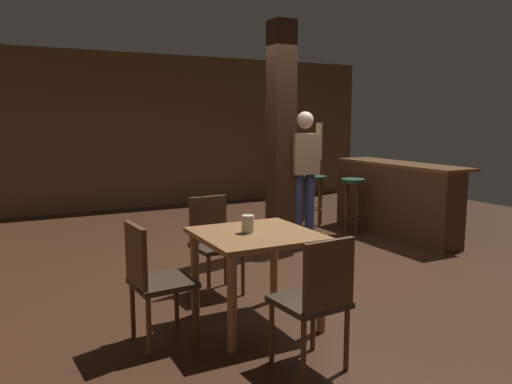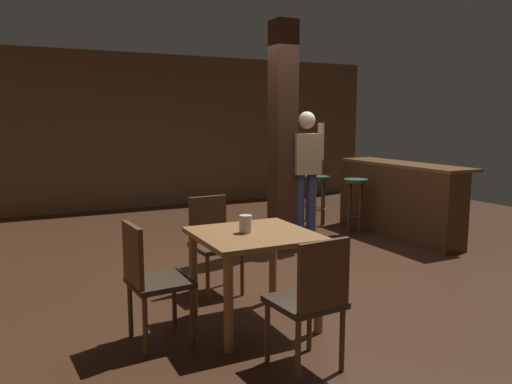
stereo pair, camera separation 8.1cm
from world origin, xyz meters
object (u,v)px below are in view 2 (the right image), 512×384
object	(u,v)px
chair_north	(213,239)
chair_south	(312,297)
dining_table	(253,249)
bar_counter	(397,199)
chair_west	(150,276)
standing_person	(306,170)
bar_stool_mid	(318,189)
bar_stool_near	(355,193)
napkin_cup	(246,224)
bar_stool_far	(303,187)

from	to	relation	value
chair_north	chair_south	world-z (taller)	same
dining_table	bar_counter	distance (m)	3.64
dining_table	chair_west	xyz separation A→B (m)	(-0.83, 0.01, -0.11)
chair_west	chair_south	world-z (taller)	same
chair_west	standing_person	bearing A→B (deg)	36.86
chair_west	bar_stool_mid	distance (m)	4.43
dining_table	bar_stool_near	bearing A→B (deg)	39.64
chair_west	chair_south	distance (m)	1.20
dining_table	chair_south	size ratio (longest dim) A/B	1.00
chair_north	napkin_cup	xyz separation A→B (m)	(-0.05, -0.84, 0.31)
chair_south	standing_person	world-z (taller)	standing_person
bar_stool_near	bar_counter	bearing A→B (deg)	-37.13
standing_person	bar_stool_far	world-z (taller)	standing_person
dining_table	bar_counter	xyz separation A→B (m)	(3.13, 1.86, -0.09)
chair_south	napkin_cup	world-z (taller)	chair_south
chair_south	standing_person	size ratio (longest dim) A/B	0.52
chair_north	standing_person	distance (m)	1.95
chair_west	bar_stool_near	size ratio (longest dim) A/B	1.13
bar_stool_mid	bar_stool_far	bearing A→B (deg)	90.36
chair_south	napkin_cup	distance (m)	0.94
standing_person	chair_south	bearing A→B (deg)	-120.89
bar_stool_near	bar_stool_far	xyz separation A→B (m)	(-0.17, 1.14, -0.04)
chair_north	bar_counter	xyz separation A→B (m)	(3.13, 1.00, 0.02)
bar_counter	napkin_cup	bearing A→B (deg)	-149.96
chair_south	bar_stool_far	xyz separation A→B (m)	(2.51, 4.22, 0.04)
bar_stool_mid	bar_stool_far	distance (m)	0.44
chair_north	bar_stool_far	distance (m)	3.54
chair_north	bar_counter	distance (m)	3.29
bar_stool_near	bar_stool_mid	xyz separation A→B (m)	(-0.16, 0.70, -0.02)
standing_person	bar_counter	world-z (taller)	standing_person
bar_stool_near	bar_stool_far	distance (m)	1.16
chair_south	napkin_cup	bearing A→B (deg)	93.42
dining_table	bar_stool_near	xyz separation A→B (m)	(2.67, 2.21, -0.03)
chair_west	chair_south	bearing A→B (deg)	-46.60
chair_north	bar_stool_near	size ratio (longest dim) A/B	1.13
chair_north	napkin_cup	size ratio (longest dim) A/B	6.43
dining_table	bar_stool_mid	bearing A→B (deg)	49.31
napkin_cup	bar_counter	xyz separation A→B (m)	(3.18, 1.84, -0.29)
bar_stool_near	bar_stool_far	size ratio (longest dim) A/B	1.07
chair_west	dining_table	bearing A→B (deg)	-0.39
dining_table	chair_north	xyz separation A→B (m)	(-0.01, 0.86, -0.11)
bar_counter	bar_stool_far	size ratio (longest dim) A/B	2.94
standing_person	bar_stool_near	size ratio (longest dim) A/B	2.18
dining_table	standing_person	size ratio (longest dim) A/B	0.52
bar_stool_near	bar_stool_mid	bearing A→B (deg)	103.09
napkin_cup	bar_stool_mid	world-z (taller)	napkin_cup
chair_north	bar_stool_mid	distance (m)	3.24
chair_west	chair_south	size ratio (longest dim) A/B	1.00
dining_table	napkin_cup	size ratio (longest dim) A/B	6.41
dining_table	bar_counter	size ratio (longest dim) A/B	0.41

